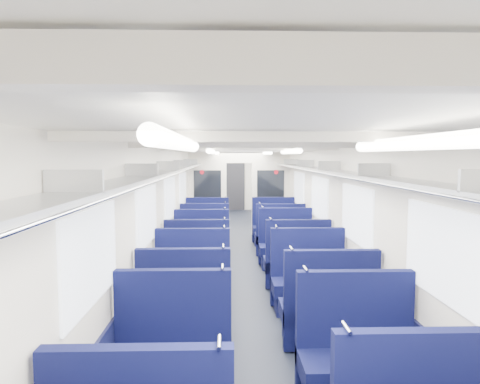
{
  "coord_description": "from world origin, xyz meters",
  "views": [
    {
      "loc": [
        -0.33,
        -8.53,
        2.2
      ],
      "look_at": [
        0.02,
        3.19,
        1.21
      ],
      "focal_mm": 32.37,
      "sensor_mm": 36.0,
      "label": 1
    }
  ],
  "objects_px": {
    "bulkhead": "(239,191)",
    "seat_19": "(274,229)",
    "seat_9": "(328,315)",
    "seat_14": "(201,251)",
    "seat_6": "(172,361)",
    "seat_8": "(185,312)",
    "seat_12": "(198,265)",
    "seat_13": "(296,265)",
    "seat_7": "(358,363)",
    "seat_18": "(207,230)",
    "seat_10": "(192,286)",
    "seat_16": "(205,238)",
    "seat_11": "(309,285)",
    "end_door": "(235,185)",
    "seat_17": "(280,239)",
    "seat_15": "(286,249)"
  },
  "relations": [
    {
      "from": "seat_10",
      "to": "seat_16",
      "type": "bearing_deg",
      "value": 90.0
    },
    {
      "from": "end_door",
      "to": "seat_12",
      "type": "xyz_separation_m",
      "value": [
        -0.83,
        -10.32,
        -0.63
      ]
    },
    {
      "from": "seat_11",
      "to": "seat_17",
      "type": "relative_size",
      "value": 1.0
    },
    {
      "from": "seat_12",
      "to": "seat_13",
      "type": "distance_m",
      "value": 1.66
    },
    {
      "from": "seat_9",
      "to": "seat_19",
      "type": "xyz_separation_m",
      "value": [
        0.0,
        5.79,
        0.0
      ]
    },
    {
      "from": "seat_8",
      "to": "seat_17",
      "type": "bearing_deg",
      "value": 69.61
    },
    {
      "from": "seat_7",
      "to": "seat_11",
      "type": "distance_m",
      "value": 2.33
    },
    {
      "from": "end_door",
      "to": "seat_15",
      "type": "xyz_separation_m",
      "value": [
        0.83,
        -9.07,
        -0.63
      ]
    },
    {
      "from": "seat_8",
      "to": "seat_6",
      "type": "bearing_deg",
      "value": -90.0
    },
    {
      "from": "seat_9",
      "to": "seat_12",
      "type": "xyz_separation_m",
      "value": [
        -1.66,
        2.32,
        0.0
      ]
    },
    {
      "from": "seat_8",
      "to": "seat_18",
      "type": "height_order",
      "value": "same"
    },
    {
      "from": "seat_6",
      "to": "seat_19",
      "type": "bearing_deg",
      "value": 76.42
    },
    {
      "from": "bulkhead",
      "to": "seat_9",
      "type": "xyz_separation_m",
      "value": [
        0.83,
        -7.15,
        -0.87
      ]
    },
    {
      "from": "seat_17",
      "to": "seat_8",
      "type": "bearing_deg",
      "value": -110.39
    },
    {
      "from": "seat_6",
      "to": "seat_7",
      "type": "distance_m",
      "value": 1.66
    },
    {
      "from": "seat_7",
      "to": "seat_16",
      "type": "height_order",
      "value": "same"
    },
    {
      "from": "seat_9",
      "to": "seat_19",
      "type": "relative_size",
      "value": 1.0
    },
    {
      "from": "seat_13",
      "to": "seat_17",
      "type": "xyz_separation_m",
      "value": [
        0.0,
        2.32,
        0.0
      ]
    },
    {
      "from": "seat_7",
      "to": "seat_9",
      "type": "xyz_separation_m",
      "value": [
        0.0,
        1.17,
        0.0
      ]
    },
    {
      "from": "seat_6",
      "to": "seat_12",
      "type": "height_order",
      "value": "same"
    },
    {
      "from": "end_door",
      "to": "seat_8",
      "type": "relative_size",
      "value": 1.68
    },
    {
      "from": "bulkhead",
      "to": "seat_17",
      "type": "bearing_deg",
      "value": -72.02
    },
    {
      "from": "seat_10",
      "to": "end_door",
      "type": "bearing_deg",
      "value": 85.86
    },
    {
      "from": "bulkhead",
      "to": "seat_9",
      "type": "bearing_deg",
      "value": -83.38
    },
    {
      "from": "seat_9",
      "to": "seat_14",
      "type": "relative_size",
      "value": 1.0
    },
    {
      "from": "seat_11",
      "to": "seat_15",
      "type": "distance_m",
      "value": 2.4
    },
    {
      "from": "seat_12",
      "to": "seat_9",
      "type": "bearing_deg",
      "value": -54.44
    },
    {
      "from": "seat_12",
      "to": "seat_17",
      "type": "distance_m",
      "value": 2.81
    },
    {
      "from": "seat_9",
      "to": "seat_10",
      "type": "relative_size",
      "value": 1.0
    },
    {
      "from": "seat_17",
      "to": "bulkhead",
      "type": "bearing_deg",
      "value": 107.98
    },
    {
      "from": "seat_8",
      "to": "seat_19",
      "type": "bearing_deg",
      "value": 73.68
    },
    {
      "from": "end_door",
      "to": "seat_13",
      "type": "relative_size",
      "value": 1.68
    },
    {
      "from": "seat_13",
      "to": "seat_18",
      "type": "distance_m",
      "value": 3.86
    },
    {
      "from": "seat_18",
      "to": "seat_10",
      "type": "bearing_deg",
      "value": -90.0
    },
    {
      "from": "bulkhead",
      "to": "seat_19",
      "type": "relative_size",
      "value": 2.35
    },
    {
      "from": "seat_8",
      "to": "seat_10",
      "type": "relative_size",
      "value": 1.0
    },
    {
      "from": "bulkhead",
      "to": "seat_6",
      "type": "bearing_deg",
      "value": -95.76
    },
    {
      "from": "seat_16",
      "to": "seat_6",
      "type": "bearing_deg",
      "value": -90.0
    },
    {
      "from": "seat_10",
      "to": "seat_13",
      "type": "distance_m",
      "value": 1.99
    },
    {
      "from": "seat_15",
      "to": "seat_17",
      "type": "relative_size",
      "value": 1.0
    },
    {
      "from": "seat_19",
      "to": "seat_11",
      "type": "bearing_deg",
      "value": -90.0
    },
    {
      "from": "seat_9",
      "to": "seat_11",
      "type": "bearing_deg",
      "value": 90.0
    },
    {
      "from": "seat_7",
      "to": "seat_16",
      "type": "distance_m",
      "value": 6.12
    },
    {
      "from": "seat_17",
      "to": "seat_13",
      "type": "bearing_deg",
      "value": -90.0
    },
    {
      "from": "seat_10",
      "to": "seat_16",
      "type": "relative_size",
      "value": 1.0
    },
    {
      "from": "seat_16",
      "to": "seat_11",
      "type": "bearing_deg",
      "value": -65.01
    },
    {
      "from": "seat_9",
      "to": "seat_14",
      "type": "bearing_deg",
      "value": 116.14
    },
    {
      "from": "end_door",
      "to": "seat_19",
      "type": "relative_size",
      "value": 1.68
    },
    {
      "from": "seat_14",
      "to": "seat_18",
      "type": "height_order",
      "value": "same"
    },
    {
      "from": "seat_10",
      "to": "seat_14",
      "type": "relative_size",
      "value": 1.0
    }
  ]
}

